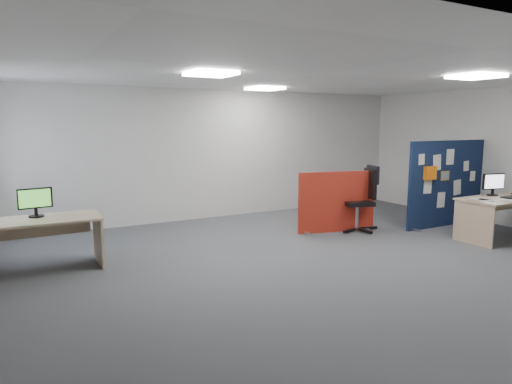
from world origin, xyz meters
name	(u,v)px	position (x,y,z in m)	size (l,w,h in m)	color
floor	(318,257)	(0.00, 0.00, 0.00)	(9.00, 9.00, 0.00)	#4B4D52
ceiling	(322,74)	(0.00, 0.00, 2.70)	(9.00, 7.00, 0.02)	white
wall_back	(221,154)	(0.00, 3.50, 1.35)	(9.00, 0.02, 2.70)	silver
wall_right	(508,157)	(4.50, 0.00, 1.35)	(0.02, 7.00, 2.70)	silver
ceiling_lights	(313,81)	(0.33, 0.67, 2.67)	(4.10, 4.10, 0.04)	white
navy_divider	(446,184)	(3.46, 0.55, 0.84)	(2.03, 0.30, 1.67)	#0F1937
main_desk	(504,206)	(3.58, -0.58, 0.56)	(1.80, 0.80, 0.73)	tan
monitor_main	(493,183)	(3.51, -0.40, 0.95)	(0.45, 0.19, 0.40)	black
red_divider	(337,203)	(1.28, 1.17, 0.55)	(1.47, 0.41, 1.13)	maroon
second_desk	(41,231)	(-3.68, 1.34, 0.55)	(1.53, 0.76, 0.73)	tan
monitor_second	(35,201)	(-3.72, 1.45, 0.95)	(0.44, 0.20, 0.40)	black
office_chair	(364,195)	(1.79, 1.02, 0.68)	(0.80, 0.76, 1.20)	black
desk_papers	(505,198)	(3.45, -0.66, 0.73)	(1.60, 0.91, 0.00)	white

